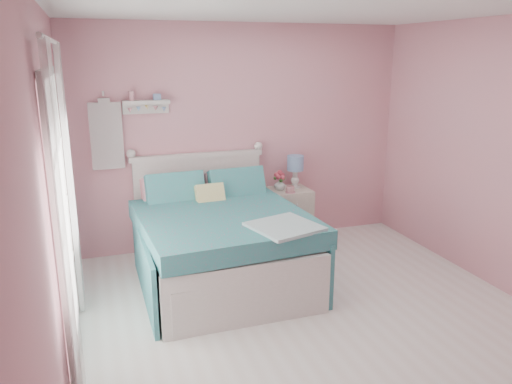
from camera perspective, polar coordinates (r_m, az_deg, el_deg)
floor at (r=4.41m, az=7.60°, el=-15.34°), size 4.50×4.50×0.00m
room_shell at (r=3.85m, az=8.43°, el=5.34°), size 4.50×4.50×4.50m
bed at (r=5.12m, az=-4.21°, el=-5.78°), size 1.66×2.03×1.15m
nightstand at (r=6.13m, az=3.84°, el=-2.70°), size 0.47×0.46×0.68m
table_lamp at (r=6.04m, az=4.52°, el=3.04°), size 0.20×0.20×0.40m
vase at (r=5.97m, az=2.73°, el=0.88°), size 0.15×0.15×0.14m
teacup at (r=5.88m, az=3.94°, el=0.31°), size 0.13×0.13×0.08m
roses at (r=5.94m, az=2.74°, el=1.90°), size 0.14×0.11×0.12m
wall_shelf at (r=5.62m, az=-12.51°, el=9.86°), size 0.50×0.15×0.25m
hanging_dress at (r=5.62m, az=-16.71°, el=6.13°), size 0.34×0.03×0.72m
french_door at (r=3.96m, az=-21.23°, el=-2.90°), size 0.04×1.32×2.16m
curtain_near at (r=3.22m, az=-20.93°, el=-5.04°), size 0.04×0.40×2.32m
curtain_far at (r=4.64m, az=-20.46°, el=1.16°), size 0.04×0.40×2.32m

